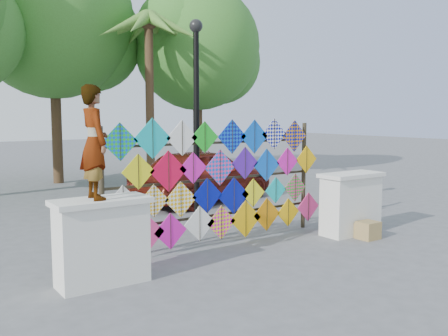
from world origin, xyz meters
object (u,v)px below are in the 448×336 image
at_px(vendor_woman, 94,142).
at_px(lamppost, 196,105).
at_px(kite_rack, 221,181).
at_px(sedan, 203,175).

distance_m(vendor_woman, lamppost, 3.83).
distance_m(kite_rack, vendor_woman, 3.10).
bearing_deg(kite_rack, vendor_woman, -161.88).
relative_size(kite_rack, sedan, 1.10).
relative_size(kite_rack, vendor_woman, 3.02).
distance_m(sedan, lamppost, 3.91).
distance_m(kite_rack, lamppost, 1.96).
height_order(kite_rack, lamppost, lamppost).
xyz_separation_m(kite_rack, lamppost, (0.25, 1.27, 1.47)).
bearing_deg(sedan, kite_rack, 138.12).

